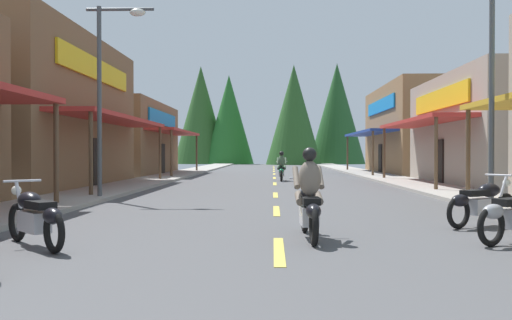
% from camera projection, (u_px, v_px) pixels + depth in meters
% --- Properties ---
extents(ground, '(10.29, 87.08, 0.10)m').
position_uv_depth(ground, '(275.00, 182.00, 28.49)').
color(ground, '#4C4C4F').
extents(sidewalk_left, '(2.46, 87.08, 0.12)m').
position_uv_depth(sidewalk_left, '(153.00, 180.00, 28.68)').
color(sidewalk_left, '#9E9991').
rests_on(sidewalk_left, ground).
extents(sidewalk_right, '(2.46, 87.08, 0.12)m').
position_uv_depth(sidewalk_right, '(398.00, 180.00, 28.29)').
color(sidewalk_right, '#9E9991').
rests_on(sidewalk_right, ground).
extents(centerline_dashes, '(0.16, 60.67, 0.01)m').
position_uv_depth(centerline_dashes, '(274.00, 178.00, 31.61)').
color(centerline_dashes, '#E0C64C').
rests_on(centerline_dashes, ground).
extents(storefront_left_middle, '(8.52, 12.57, 6.43)m').
position_uv_depth(storefront_left_middle, '(19.00, 112.00, 23.36)').
color(storefront_left_middle, brown).
rests_on(storefront_left_middle, ground).
extents(storefront_left_far, '(9.15, 12.24, 4.86)m').
position_uv_depth(storefront_left_far, '(109.00, 139.00, 37.31)').
color(storefront_left_far, brown).
rests_on(storefront_left_far, ground).
extents(storefront_right_middle, '(8.02, 11.04, 5.04)m').
position_uv_depth(storefront_right_middle, '(508.00, 130.00, 25.06)').
color(storefront_right_middle, gray).
rests_on(storefront_right_middle, ground).
extents(storefront_right_far, '(9.12, 13.04, 6.18)m').
position_uv_depth(storefront_right_far, '(432.00, 130.00, 38.88)').
color(storefront_right_far, olive).
rests_on(storefront_right_far, ground).
extents(streetlamp_left, '(2.13, 0.30, 6.07)m').
position_uv_depth(streetlamp_left, '(110.00, 73.00, 17.17)').
color(streetlamp_left, '#474C51').
rests_on(streetlamp_left, ground).
extents(streetlamp_right, '(2.13, 0.30, 5.76)m').
position_uv_depth(streetlamp_right, '(478.00, 63.00, 14.10)').
color(streetlamp_right, '#474C51').
rests_on(streetlamp_right, ground).
extents(motorcycle_parked_right_3, '(1.84, 1.27, 1.04)m').
position_uv_depth(motorcycle_parked_right_3, '(482.00, 202.00, 10.99)').
color(motorcycle_parked_right_3, black).
rests_on(motorcycle_parked_right_3, ground).
extents(motorcycle_parked_left_2, '(1.57, 1.59, 1.04)m').
position_uv_depth(motorcycle_parked_left_2, '(35.00, 216.00, 8.54)').
color(motorcycle_parked_left_2, black).
rests_on(motorcycle_parked_left_2, ground).
extents(rider_cruising_lead, '(0.60, 2.14, 1.57)m').
position_uv_depth(rider_cruising_lead, '(309.00, 201.00, 9.34)').
color(rider_cruising_lead, black).
rests_on(rider_cruising_lead, ground).
extents(rider_cruising_trailing, '(0.60, 2.14, 1.57)m').
position_uv_depth(rider_cruising_trailing, '(282.00, 169.00, 28.80)').
color(rider_cruising_trailing, black).
rests_on(rider_cruising_trailing, ground).
extents(treeline_backdrop, '(26.26, 12.27, 13.66)m').
position_uv_depth(treeline_backdrop, '(267.00, 115.00, 73.75)').
color(treeline_backdrop, '#226123').
rests_on(treeline_backdrop, ground).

